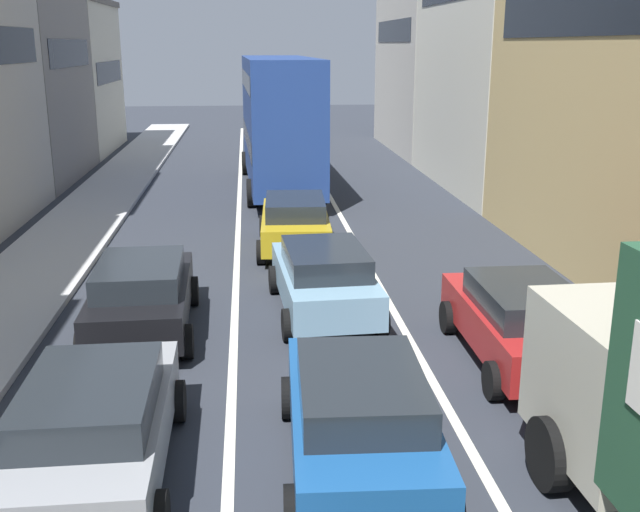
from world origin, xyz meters
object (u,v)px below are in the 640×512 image
object	(u,v)px
coupe_centre_lane_fourth	(295,222)
sedan_right_lane_behind_truck	(521,320)
sedan_centre_lane_second	(360,415)
bus_mid_queue_primary	(279,117)
wagon_left_lane_second	(95,425)
hatchback_centre_lane_third	(324,277)
sedan_left_lane_third	(142,294)

from	to	relation	value
coupe_centre_lane_fourth	sedan_right_lane_behind_truck	size ratio (longest dim) A/B	1.01
sedan_centre_lane_second	bus_mid_queue_primary	xyz separation A→B (m)	(-0.15, 20.34, 2.03)
wagon_left_lane_second	hatchback_centre_lane_third	distance (m)	7.02
sedan_left_lane_third	bus_mid_queue_primary	world-z (taller)	bus_mid_queue_primary
sedan_right_lane_behind_truck	hatchback_centre_lane_third	bearing A→B (deg)	49.17
sedan_centre_lane_second	wagon_left_lane_second	distance (m)	3.45
sedan_centre_lane_second	sedan_left_lane_third	world-z (taller)	same
wagon_left_lane_second	sedan_right_lane_behind_truck	world-z (taller)	same
sedan_left_lane_third	sedan_right_lane_behind_truck	size ratio (longest dim) A/B	1.01
wagon_left_lane_second	coupe_centre_lane_fourth	xyz separation A→B (m)	(3.31, 11.26, 0.00)
wagon_left_lane_second	bus_mid_queue_primary	xyz separation A→B (m)	(3.30, 20.28, 2.03)
sedan_centre_lane_second	sedan_right_lane_behind_truck	size ratio (longest dim) A/B	1.01
wagon_left_lane_second	bus_mid_queue_primary	distance (m)	20.64
sedan_right_lane_behind_truck	bus_mid_queue_primary	xyz separation A→B (m)	(-3.54, 17.10, 2.03)
hatchback_centre_lane_third	bus_mid_queue_primary	world-z (taller)	bus_mid_queue_primary
bus_mid_queue_primary	hatchback_centre_lane_third	bearing A→B (deg)	179.52
hatchback_centre_lane_third	coupe_centre_lane_fourth	bearing A→B (deg)	-0.12
coupe_centre_lane_fourth	hatchback_centre_lane_third	bearing A→B (deg)	-174.34
sedan_left_lane_third	sedan_right_lane_behind_truck	world-z (taller)	same
sedan_centre_lane_second	hatchback_centre_lane_third	xyz separation A→B (m)	(0.14, 6.10, 0.00)
sedan_centre_lane_second	sedan_right_lane_behind_truck	xyz separation A→B (m)	(3.39, 3.24, 0.00)
sedan_centre_lane_second	sedan_left_lane_third	bearing A→B (deg)	35.56
sedan_left_lane_third	coupe_centre_lane_fourth	distance (m)	6.86
sedan_centre_lane_second	bus_mid_queue_primary	distance (m)	20.45
sedan_centre_lane_second	coupe_centre_lane_fourth	bearing A→B (deg)	2.82
sedan_right_lane_behind_truck	wagon_left_lane_second	bearing A→B (deg)	115.37
sedan_centre_lane_second	bus_mid_queue_primary	size ratio (longest dim) A/B	0.41
sedan_left_lane_third	coupe_centre_lane_fourth	world-z (taller)	same
sedan_right_lane_behind_truck	bus_mid_queue_primary	world-z (taller)	bus_mid_queue_primary
hatchback_centre_lane_third	coupe_centre_lane_fourth	size ratio (longest dim) A/B	1.00
wagon_left_lane_second	coupe_centre_lane_fourth	bearing A→B (deg)	-17.01
hatchback_centre_lane_third	bus_mid_queue_primary	size ratio (longest dim) A/B	0.42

